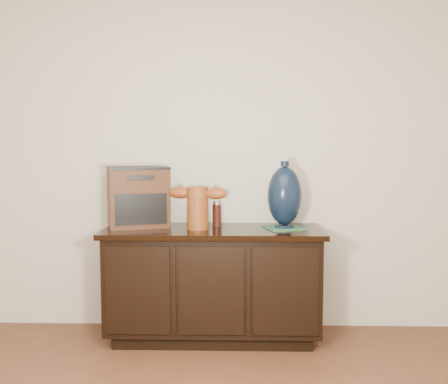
{
  "coord_description": "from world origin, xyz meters",
  "views": [
    {
      "loc": [
        0.16,
        -1.23,
        1.31
      ],
      "look_at": [
        0.07,
        2.18,
        1.01
      ],
      "focal_mm": 42.0,
      "sensor_mm": 36.0,
      "label": 1
    }
  ],
  "objects_px": {
    "sideboard": "(213,283)",
    "tv_radio": "(138,197)",
    "lamp_base": "(284,196)",
    "terracotta_vessel": "(198,205)",
    "spray_can": "(217,214)"
  },
  "relations": [
    {
      "from": "terracotta_vessel",
      "to": "tv_radio",
      "type": "bearing_deg",
      "value": 175.68
    },
    {
      "from": "sideboard",
      "to": "lamp_base",
      "type": "relative_size",
      "value": 3.29
    },
    {
      "from": "tv_radio",
      "to": "lamp_base",
      "type": "height_order",
      "value": "lamp_base"
    },
    {
      "from": "lamp_base",
      "to": "sideboard",
      "type": "bearing_deg",
      "value": -177.75
    },
    {
      "from": "terracotta_vessel",
      "to": "tv_radio",
      "type": "distance_m",
      "value": 0.44
    },
    {
      "from": "tv_radio",
      "to": "lamp_base",
      "type": "bearing_deg",
      "value": -22.58
    },
    {
      "from": "tv_radio",
      "to": "lamp_base",
      "type": "relative_size",
      "value": 1.09
    },
    {
      "from": "tv_radio",
      "to": "spray_can",
      "type": "bearing_deg",
      "value": -17.74
    },
    {
      "from": "sideboard",
      "to": "tv_radio",
      "type": "bearing_deg",
      "value": 169.24
    },
    {
      "from": "terracotta_vessel",
      "to": "spray_can",
      "type": "bearing_deg",
      "value": 58.16
    },
    {
      "from": "sideboard",
      "to": "tv_radio",
      "type": "height_order",
      "value": "tv_radio"
    },
    {
      "from": "terracotta_vessel",
      "to": "lamp_base",
      "type": "height_order",
      "value": "lamp_base"
    },
    {
      "from": "terracotta_vessel",
      "to": "lamp_base",
      "type": "xyz_separation_m",
      "value": [
        0.58,
        0.04,
        0.06
      ]
    },
    {
      "from": "lamp_base",
      "to": "spray_can",
      "type": "height_order",
      "value": "lamp_base"
    },
    {
      "from": "sideboard",
      "to": "tv_radio",
      "type": "relative_size",
      "value": 3.0
    }
  ]
}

